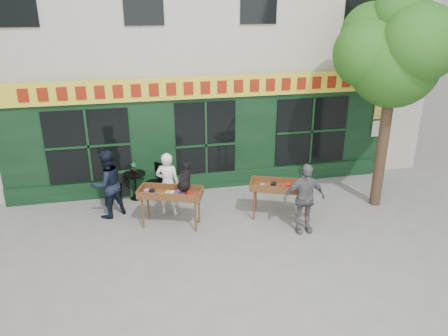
{
  "coord_description": "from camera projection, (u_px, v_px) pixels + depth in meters",
  "views": [
    {
      "loc": [
        -2.08,
        -9.29,
        5.3
      ],
      "look_at": [
        0.12,
        0.5,
        1.33
      ],
      "focal_mm": 35.0,
      "sensor_mm": 36.0,
      "label": 1
    }
  ],
  "objects": [
    {
      "name": "dog",
      "position": [
        185.0,
        177.0,
        10.38
      ],
      "size": [
        0.53,
        0.68,
        0.6
      ],
      "primitive_type": null,
      "rotation": [
        0.0,
        0.0,
        -0.35
      ],
      "color": "black",
      "rests_on": "book_cart_center"
    },
    {
      "name": "bistro_chair_right",
      "position": [
        157.0,
        177.0,
        12.29
      ],
      "size": [
        0.51,
        0.51,
        0.95
      ],
      "rotation": [
        0.0,
        0.0,
        -0.85
      ],
      "color": "black",
      "rests_on": "ground"
    },
    {
      "name": "chalkboard",
      "position": [
        121.0,
        185.0,
        12.15
      ],
      "size": [
        0.57,
        0.23,
        0.79
      ],
      "rotation": [
        0.0,
        0.0,
        0.07
      ],
      "color": "black",
      "rests_on": "ground"
    },
    {
      "name": "book_cart_right",
      "position": [
        281.0,
        188.0,
        10.9
      ],
      "size": [
        1.62,
        1.14,
        0.99
      ],
      "rotation": [
        0.0,
        0.0,
        -0.38
      ],
      "color": "brown",
      "rests_on": "ground"
    },
    {
      "name": "building",
      "position": [
        184.0,
        7.0,
        14.4
      ],
      "size": [
        14.0,
        7.26,
        10.0
      ],
      "color": "beige",
      "rests_on": "ground"
    },
    {
      "name": "ground",
      "position": [
        224.0,
        226.0,
        10.8
      ],
      "size": [
        80.0,
        80.0,
        0.0
      ],
      "primitive_type": "plane",
      "color": "slate",
      "rests_on": "ground"
    },
    {
      "name": "bistro_table",
      "position": [
        135.0,
        180.0,
        12.07
      ],
      "size": [
        0.6,
        0.6,
        0.76
      ],
      "color": "black",
      "rests_on": "ground"
    },
    {
      "name": "woman",
      "position": [
        168.0,
        184.0,
        11.11
      ],
      "size": [
        0.71,
        0.59,
        1.68
      ],
      "primitive_type": "imported",
      "rotation": [
        0.0,
        0.0,
        2.79
      ],
      "color": "white",
      "rests_on": "ground"
    },
    {
      "name": "man_left",
      "position": [
        107.0,
        184.0,
        10.99
      ],
      "size": [
        1.09,
        1.02,
        1.77
      ],
      "primitive_type": "imported",
      "rotation": [
        0.0,
        0.0,
        3.69
      ],
      "color": "black",
      "rests_on": "ground"
    },
    {
      "name": "man_right",
      "position": [
        304.0,
        198.0,
        10.27
      ],
      "size": [
        1.02,
        0.45,
        1.72
      ],
      "primitive_type": "imported",
      "rotation": [
        0.0,
        0.0,
        -0.03
      ],
      "color": "#5D5D63",
      "rests_on": "ground"
    },
    {
      "name": "bistro_chair_left",
      "position": [
        111.0,
        183.0,
        11.85
      ],
      "size": [
        0.39,
        0.38,
        0.95
      ],
      "rotation": [
        0.0,
        0.0,
        1.51
      ],
      "color": "black",
      "rests_on": "ground"
    },
    {
      "name": "street_tree",
      "position": [
        396.0,
        49.0,
        10.5
      ],
      "size": [
        3.05,
        2.9,
        5.6
      ],
      "color": "#382619",
      "rests_on": "ground"
    },
    {
      "name": "book_cart_center",
      "position": [
        171.0,
        195.0,
        10.52
      ],
      "size": [
        1.62,
        1.1,
        0.99
      ],
      "rotation": [
        0.0,
        0.0,
        -0.35
      ],
      "color": "brown",
      "rests_on": "ground"
    },
    {
      "name": "potted_plant",
      "position": [
        134.0,
        168.0,
        11.93
      ],
      "size": [
        0.18,
        0.14,
        0.31
      ],
      "primitive_type": "imported",
      "rotation": [
        0.0,
        0.0,
        0.2
      ],
      "color": "gray",
      "rests_on": "bistro_table"
    }
  ]
}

